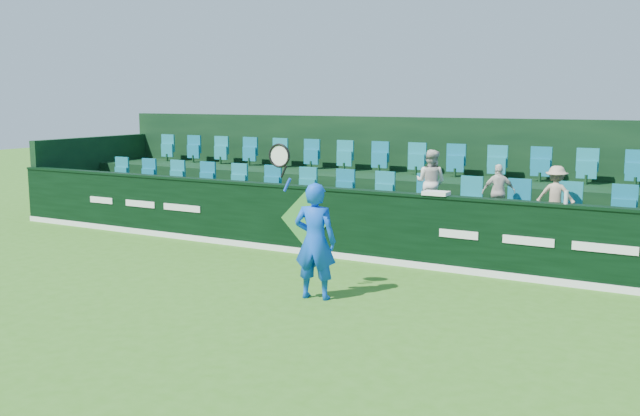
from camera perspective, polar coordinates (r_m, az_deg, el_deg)
The scene contains 13 objects.
ground at distance 10.99m, azimuth -11.52°, elevation -7.55°, with size 60.00×60.00×0.00m, color #356F1A.
sponsor_hoarding at distance 14.03m, azimuth -0.95°, elevation -0.97°, with size 16.00×0.25×1.35m.
stand_tier_front at distance 15.03m, azimuth 1.15°, elevation -1.38°, with size 16.00×2.00×0.80m, color black.
stand_tier_back at distance 16.67m, azimuth 4.21°, elevation 0.49°, with size 16.00×1.80×1.30m, color black.
stand_rear at distance 17.00m, azimuth 4.86°, elevation 2.57°, with size 16.00×4.10×2.60m.
seat_row_front at distance 15.27m, azimuth 1.86°, elevation 1.44°, with size 13.50×0.50×0.60m, color #197987.
seat_row_back at distance 16.83m, azimuth 4.68°, elevation 3.82°, with size 13.50×0.50×0.60m, color #197987.
tennis_player at distance 10.87m, azimuth -0.43°, elevation -2.58°, with size 1.19×0.55×2.44m.
spectator_left at distance 14.04m, azimuth 8.85°, elevation 2.06°, with size 0.62×0.48×1.27m, color silver.
spectator_middle at distance 13.65m, azimuth 14.09°, elevation 1.24°, with size 0.61×0.26×1.05m, color silver.
spectator_right at distance 13.43m, azimuth 18.35°, elevation 0.96°, with size 0.69×0.39×1.06m, color tan.
towel at distance 12.82m, azimuth 9.27°, elevation 1.19°, with size 0.45×0.29×0.07m, color white.
drinks_bottle at distance 12.25m, azimuth 19.10°, elevation 0.82°, with size 0.07×0.07×0.22m, color silver.
Camera 1 is at (6.92, -7.97, 3.07)m, focal length 40.00 mm.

